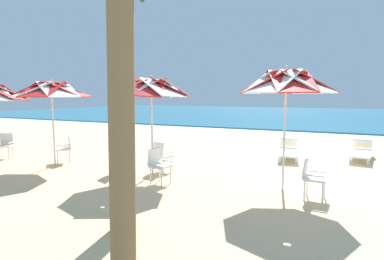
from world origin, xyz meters
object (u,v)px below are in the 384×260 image
beach_umbrella_1 (151,89)px  beach_ball (364,153)px  beach_umbrella_2 (52,90)px  plastic_chair_4 (65,147)px  beach_umbrella_0 (286,83)px  plastic_chair_5 (6,144)px  plastic_chair_1 (120,156)px  plastic_chair_2 (158,163)px  sun_lounger_0 (361,151)px  plastic_chair_3 (162,154)px  palm_tree_1 (120,57)px  plastic_chair_0 (312,176)px  sun_lounger_1 (288,150)px

beach_umbrella_1 → beach_ball: beach_umbrella_1 is taller
beach_umbrella_2 → plastic_chair_4: bearing=104.5°
beach_umbrella_0 → plastic_chair_5: 9.59m
plastic_chair_1 → plastic_chair_2: size_ratio=1.00×
plastic_chair_2 → plastic_chair_4: size_ratio=1.00×
sun_lounger_0 → beach_umbrella_1: bearing=-138.5°
beach_umbrella_0 → sun_lounger_0: beach_umbrella_0 is taller
plastic_chair_2 → plastic_chair_1: bearing=165.4°
plastic_chair_4 → sun_lounger_0: size_ratio=0.39×
plastic_chair_3 → beach_umbrella_2: size_ratio=0.32×
plastic_chair_5 → palm_tree_1: bearing=-21.8°
plastic_chair_0 → beach_umbrella_2: (-7.40, -0.14, 1.83)m
plastic_chair_3 → sun_lounger_0: bearing=39.0°
sun_lounger_0 → beach_umbrella_0: bearing=-111.8°
palm_tree_1 → beach_umbrella_2: bearing=149.9°
plastic_chair_1 → plastic_chair_3: size_ratio=1.00×
beach_umbrella_1 → plastic_chair_4: beach_umbrella_1 is taller
plastic_chair_2 → beach_ball: size_ratio=3.29×
beach_umbrella_1 → plastic_chair_5: bearing=-178.0°
beach_umbrella_0 → plastic_chair_2: 3.58m
plastic_chair_3 → beach_umbrella_2: 3.89m
plastic_chair_4 → plastic_chair_5: (-2.47, -0.35, 0.00)m
beach_umbrella_1 → beach_umbrella_0: bearing=1.3°
plastic_chair_2 → sun_lounger_1: bearing=61.1°
beach_umbrella_0 → plastic_chair_0: bearing=-28.4°
plastic_chair_1 → beach_ball: (6.40, 5.72, -0.37)m
beach_umbrella_1 → sun_lounger_1: bearing=51.8°
plastic_chair_0 → plastic_chair_1: bearing=179.8°
beach_umbrella_2 → plastic_chair_5: 3.20m
plastic_chair_1 → plastic_chair_5: 5.00m
plastic_chair_3 → sun_lounger_0: (5.31, 4.30, -0.22)m
beach_ball → plastic_chair_0: bearing=-103.6°
beach_umbrella_0 → beach_umbrella_1: bearing=-178.7°
plastic_chair_1 → sun_lounger_0: 7.98m
plastic_chair_5 → sun_lounger_0: plastic_chair_5 is taller
beach_umbrella_0 → beach_umbrella_1: beach_umbrella_0 is taller
palm_tree_1 → sun_lounger_0: bearing=63.6°
beach_umbrella_0 → plastic_chair_0: 2.08m
plastic_chair_0 → beach_ball: (1.39, 5.74, -0.37)m
plastic_chair_2 → plastic_chair_4: bearing=169.0°
plastic_chair_5 → plastic_chair_0: bearing=-0.3°
beach_umbrella_2 → sun_lounger_0: beach_umbrella_2 is taller
plastic_chair_0 → plastic_chair_3: (-4.08, 0.69, 0.00)m
plastic_chair_4 → sun_lounger_1: (6.50, 3.75, -0.22)m
plastic_chair_4 → sun_lounger_1: size_ratio=0.39×
plastic_chair_3 → palm_tree_1: (1.40, -3.57, 2.28)m
sun_lounger_1 → plastic_chair_3: bearing=-131.1°
beach_ball → plastic_chair_5: bearing=-153.5°
plastic_chair_4 → plastic_chair_5: 2.50m
plastic_chair_2 → beach_umbrella_0: bearing=13.6°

